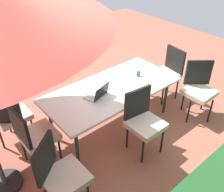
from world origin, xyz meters
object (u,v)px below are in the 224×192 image
(chair_northwest, at_px, (199,87))
(cup, at_px, (138,74))
(chair_west, at_px, (168,71))
(chair_north, at_px, (143,119))
(chair_southeast, at_px, (11,114))
(chair_northeast, at_px, (60,173))
(laptop, at_px, (98,94))
(chair_east, at_px, (34,134))
(dining_table, at_px, (112,91))

(chair_northwest, bearing_deg, cup, 175.38)
(chair_west, bearing_deg, chair_north, -56.63)
(chair_southeast, height_order, cup, chair_southeast)
(cup, bearing_deg, chair_northeast, 20.39)
(laptop, bearing_deg, chair_west, 165.21)
(chair_east, height_order, cup, chair_east)
(dining_table, relative_size, chair_northeast, 2.19)
(chair_northwest, relative_size, laptop, 2.62)
(chair_northwest, height_order, laptop, chair_northwest)
(chair_northeast, bearing_deg, chair_east, 47.52)
(chair_northeast, relative_size, chair_east, 1.00)
(chair_southeast, relative_size, chair_east, 1.00)
(chair_northeast, relative_size, laptop, 2.62)
(chair_southeast, distance_m, chair_northeast, 1.36)
(chair_northeast, xyz_separation_m, chair_east, (-0.06, -0.77, 0.00))
(chair_northeast, height_order, chair_west, same)
(dining_table, xyz_separation_m, chair_northeast, (1.38, 0.72, -0.14))
(chair_northeast, distance_m, chair_east, 0.77)
(chair_north, xyz_separation_m, chair_west, (-1.35, -0.66, 0.00))
(chair_north, relative_size, chair_west, 1.00)
(chair_north, height_order, cup, chair_north)
(chair_southeast, xyz_separation_m, chair_northeast, (-0.01, 1.36, 0.00))
(dining_table, relative_size, chair_west, 2.19)
(chair_southeast, distance_m, laptop, 1.30)
(chair_southeast, relative_size, laptop, 2.62)
(chair_northeast, bearing_deg, cup, -17.47)
(dining_table, bearing_deg, chair_east, -1.88)
(laptop, bearing_deg, chair_southeast, -47.73)
(chair_west, height_order, cup, chair_west)
(dining_table, xyz_separation_m, chair_north, (0.01, 0.68, -0.14))
(chair_north, bearing_deg, cup, 56.43)
(chair_southeast, height_order, chair_north, same)
(chair_southeast, bearing_deg, chair_northwest, -168.50)
(chair_north, bearing_deg, chair_west, 32.43)
(chair_east, distance_m, chair_north, 1.50)
(chair_west, xyz_separation_m, cup, (0.78, -0.03, 0.23))
(chair_northwest, distance_m, laptop, 1.76)
(chair_north, bearing_deg, chair_east, 157.56)
(chair_northeast, bearing_deg, chair_north, -36.18)
(chair_northwest, distance_m, cup, 1.06)
(chair_northeast, xyz_separation_m, cup, (-1.95, -0.73, 0.23))
(chair_north, bearing_deg, laptop, 121.62)
(chair_east, relative_size, chair_west, 1.00)
(dining_table, relative_size, chair_southeast, 2.19)
(dining_table, height_order, chair_northeast, chair_northeast)
(chair_northeast, relative_size, chair_north, 1.00)
(laptop, bearing_deg, chair_northwest, 142.01)
(chair_west, relative_size, cup, 10.73)
(chair_northeast, distance_m, chair_north, 1.38)
(chair_southeast, bearing_deg, chair_east, 134.58)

